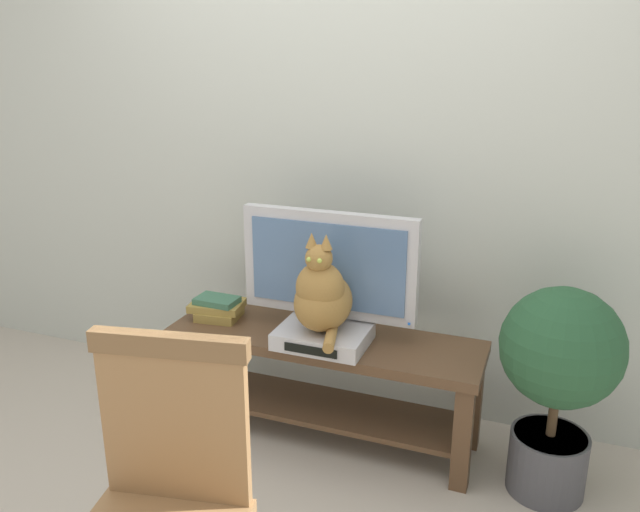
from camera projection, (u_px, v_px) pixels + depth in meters
The scene contains 9 objects.
ground_plane at pixel (256, 511), 2.41m from camera, with size 12.00×12.00×0.00m, color #ADA393.
back_wall at pixel (346, 111), 2.88m from camera, with size 7.00×0.12×2.80m, color #B7BCB2.
tv_stand at pixel (324, 366), 2.79m from camera, with size 1.36×0.40×0.49m.
tv at pixel (329, 271), 2.70m from camera, with size 0.77×0.20×0.54m.
media_box at pixel (323, 336), 2.65m from camera, with size 0.37×0.29×0.07m.
cat at pixel (322, 295), 2.58m from camera, with size 0.24×0.36×0.42m.
wooden_chair at pixel (163, 496), 1.66m from camera, with size 0.51×0.51×0.97m.
book_stack at pixel (218, 308), 2.91m from camera, with size 0.26×0.20×0.10m.
potted_plant at pixel (559, 372), 2.37m from camera, with size 0.45×0.45×0.85m.
Camera 1 is at (0.94, -1.78, 1.66)m, focal length 35.72 mm.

